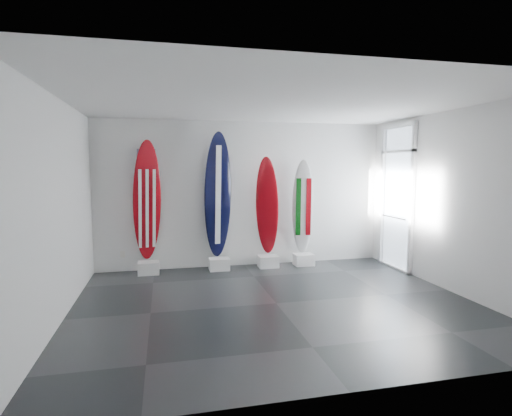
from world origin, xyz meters
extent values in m
plane|color=black|center=(0.00, 0.00, 0.00)|extent=(6.00, 6.00, 0.00)
plane|color=white|center=(0.00, 0.00, 3.00)|extent=(6.00, 6.00, 0.00)
plane|color=silver|center=(0.00, 2.50, 1.50)|extent=(6.00, 0.00, 6.00)
plane|color=silver|center=(0.00, -2.50, 1.50)|extent=(6.00, 0.00, 6.00)
plane|color=silver|center=(-3.00, 0.00, 1.50)|extent=(0.00, 5.00, 5.00)
plane|color=silver|center=(3.00, 0.00, 1.50)|extent=(0.00, 5.00, 5.00)
cube|color=white|center=(-1.95, 2.18, 0.12)|extent=(0.40, 0.30, 0.24)
ellipsoid|color=maroon|center=(-1.95, 2.28, 1.41)|extent=(0.61, 0.51, 2.35)
cube|color=white|center=(-0.57, 2.18, 0.12)|extent=(0.40, 0.30, 0.24)
ellipsoid|color=black|center=(-0.57, 2.28, 1.50)|extent=(0.61, 0.36, 2.53)
cube|color=white|center=(0.44, 2.18, 0.12)|extent=(0.40, 0.30, 0.24)
ellipsoid|color=maroon|center=(0.44, 2.28, 1.26)|extent=(0.60, 0.58, 2.05)
cube|color=white|center=(1.22, 2.18, 0.12)|extent=(0.40, 0.30, 0.24)
ellipsoid|color=silver|center=(1.22, 2.28, 1.23)|extent=(0.47, 0.26, 1.98)
cube|color=silver|center=(-2.45, 2.48, 0.35)|extent=(0.09, 0.02, 0.13)
camera|label=1|loc=(-1.63, -5.72, 2.06)|focal=28.22mm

